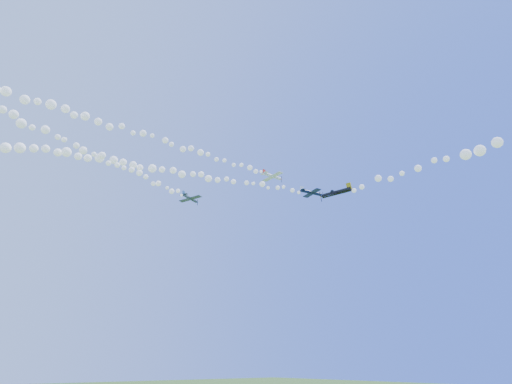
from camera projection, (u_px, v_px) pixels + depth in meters
plane_white at (272, 176)px, 109.19m from camera, size 6.49×6.79×2.05m
smoke_trail_white at (128, 130)px, 86.96m from camera, size 73.27×3.69×2.79m
plane_navy at (312, 193)px, 111.51m from camera, size 6.96×7.37×2.51m
smoke_trail_navy at (172, 171)px, 98.43m from camera, size 66.37×21.74×2.76m
plane_grey at (190, 198)px, 106.63m from camera, size 6.08×6.44×2.14m
smoke_trail_grey at (51, 134)px, 75.89m from camera, size 69.40×25.99×2.87m
plane_black at (336, 193)px, 75.14m from camera, size 6.79×6.93×2.82m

